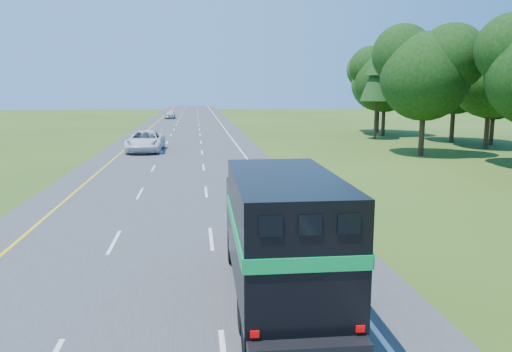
# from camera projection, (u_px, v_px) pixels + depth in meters

# --- Properties ---
(road) EXTENTS (15.00, 260.00, 0.04)m
(road) POSITION_uv_depth(u_px,v_px,m) (183.00, 149.00, 48.41)
(road) COLOR #38383A
(road) RESTS_ON ground
(lane_markings) EXTENTS (11.15, 260.00, 0.01)m
(lane_markings) POSITION_uv_depth(u_px,v_px,m) (183.00, 149.00, 48.41)
(lane_markings) COLOR yellow
(lane_markings) RESTS_ON road
(horse_truck) EXTENTS (2.70, 8.18, 3.60)m
(horse_truck) POSITION_uv_depth(u_px,v_px,m) (281.00, 233.00, 13.22)
(horse_truck) COLOR black
(horse_truck) RESTS_ON road
(white_suv) EXTENTS (3.24, 6.91, 1.91)m
(white_suv) POSITION_uv_depth(u_px,v_px,m) (145.00, 141.00, 46.28)
(white_suv) COLOR silver
(white_suv) RESTS_ON road
(far_car) EXTENTS (2.09, 4.75, 1.59)m
(far_car) POSITION_uv_depth(u_px,v_px,m) (170.00, 115.00, 98.10)
(far_car) COLOR silver
(far_car) RESTS_ON road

